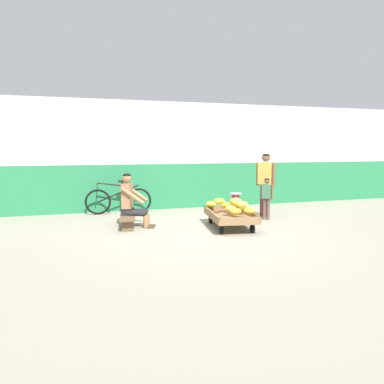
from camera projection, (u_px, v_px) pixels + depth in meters
The scene contains 12 objects.
ground_plane at pixel (209, 234), 6.82m from camera, with size 80.00×80.00×0.00m, color gray.
back_wall at pixel (170, 156), 9.70m from camera, with size 16.00×0.30×2.90m.
banana_cart at pixel (230, 217), 7.36m from camera, with size 1.02×1.54×0.36m.
banana_pile at pixel (233, 205), 7.43m from camera, with size 0.84×1.31×0.26m.
low_bench at pixel (128, 218), 7.44m from camera, with size 0.43×1.13×0.27m.
vendor_seated at pixel (132, 201), 7.39m from camera, with size 0.73×0.61×1.14m.
plastic_crate at pixel (235, 211), 8.47m from camera, with size 0.36×0.28×0.30m.
weighing_scale at pixel (236, 199), 8.44m from camera, with size 0.30×0.30×0.29m.
bicycle_near_left at pixel (118, 200), 8.95m from camera, with size 1.66×0.48×0.86m.
customer_adult at pixel (266, 178), 8.44m from camera, with size 0.35×0.42×1.53m.
customer_child at pixel (267, 194), 8.16m from camera, with size 0.23×0.24×0.97m.
shopping_bag at pixel (240, 217), 7.97m from camera, with size 0.18×0.12×0.24m, color green.
Camera 1 is at (-2.23, -6.29, 1.66)m, focal length 32.94 mm.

